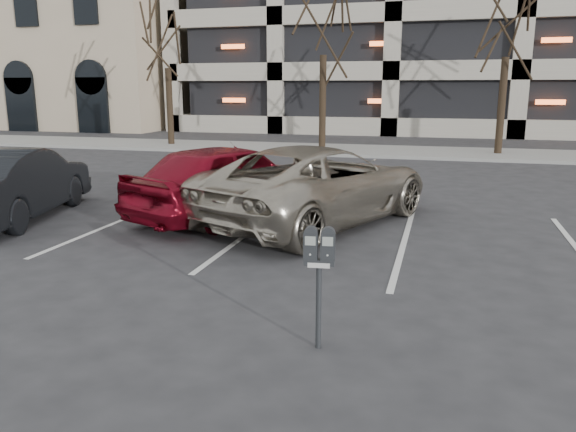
# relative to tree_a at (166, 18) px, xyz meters

# --- Properties ---
(ground) EXTENTS (140.00, 140.00, 0.00)m
(ground) POSITION_rel_tree_a_xyz_m (10.00, -16.00, -5.54)
(ground) COLOR #28282B
(ground) RESTS_ON ground
(sidewalk) EXTENTS (80.00, 4.00, 0.12)m
(sidewalk) POSITION_rel_tree_a_xyz_m (10.00, 0.00, -5.48)
(sidewalk) COLOR gray
(sidewalk) RESTS_ON ground
(stall_lines) EXTENTS (16.90, 5.20, 0.00)m
(stall_lines) POSITION_rel_tree_a_xyz_m (8.60, -13.70, -5.53)
(stall_lines) COLOR silver
(stall_lines) RESTS_ON ground
(office_building) EXTENTS (26.00, 16.20, 15.00)m
(office_building) POSITION_rel_tree_a_xyz_m (-18.00, 13.92, 1.95)
(office_building) COLOR tan
(office_building) RESTS_ON ground
(tree_a) EXTENTS (3.38, 3.38, 7.67)m
(tree_a) POSITION_rel_tree_a_xyz_m (0.00, 0.00, 0.00)
(tree_a) COLOR black
(tree_a) RESTS_ON ground
(parking_meter) EXTENTS (0.33, 0.16, 1.25)m
(parking_meter) POSITION_rel_tree_a_xyz_m (10.84, -18.04, -4.58)
(parking_meter) COLOR black
(parking_meter) RESTS_ON ground
(suv_silver) EXTENTS (4.47, 6.05, 1.53)m
(suv_silver) POSITION_rel_tree_a_xyz_m (9.62, -12.66, -4.78)
(suv_silver) COLOR #ABA291
(suv_silver) RESTS_ON ground
(car_red) EXTENTS (3.41, 4.91, 1.55)m
(car_red) POSITION_rel_tree_a_xyz_m (7.75, -12.64, -4.76)
(car_red) COLOR maroon
(car_red) RESTS_ON ground
(car_dark) EXTENTS (2.61, 4.66, 1.45)m
(car_dark) POSITION_rel_tree_a_xyz_m (3.62, -13.95, -4.81)
(car_dark) COLOR black
(car_dark) RESTS_ON ground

